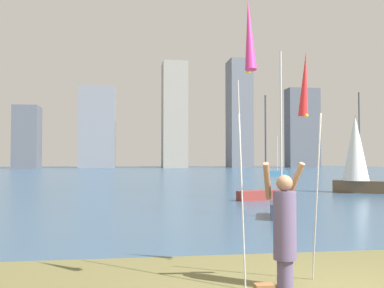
# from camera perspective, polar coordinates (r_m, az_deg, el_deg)

# --- Properties ---
(ground) EXTENTS (120.00, 138.00, 0.12)m
(ground) POSITION_cam_1_polar(r_m,az_deg,el_deg) (56.38, -5.73, -3.90)
(ground) COLOR brown
(person) EXTENTS (0.65, 0.48, 1.79)m
(person) POSITION_cam_1_polar(r_m,az_deg,el_deg) (6.57, 11.78, -10.22)
(person) COLOR #594C72
(person) RESTS_ON ground
(kite_flag_left) EXTENTS (0.16, 0.81, 4.04)m
(kite_flag_left) POSITION_cam_1_polar(r_m,az_deg,el_deg) (6.31, 7.30, 12.59)
(kite_flag_left) COLOR #B2B2B7
(kite_flag_left) RESTS_ON ground
(kite_flag_right) EXTENTS (0.16, 0.76, 3.54)m
(kite_flag_right) POSITION_cam_1_polar(r_m,az_deg,el_deg) (7.35, 14.29, 6.74)
(kite_flag_right) COLOR #B2B2B7
(kite_flag_right) RESTS_ON ground
(sailboat_2) EXTENTS (2.86, 1.41, 4.76)m
(sailboat_2) POSITION_cam_1_polar(r_m,az_deg,el_deg) (20.52, 9.46, -6.19)
(sailboat_2) COLOR maroon
(sailboat_2) RESTS_ON ground
(sailboat_4) EXTENTS (2.43, 1.22, 4.46)m
(sailboat_4) POSITION_cam_1_polar(r_m,az_deg,el_deg) (49.57, 10.90, -3.68)
(sailboat_4) COLOR #2D6084
(sailboat_4) RESTS_ON ground
(sailboat_6) EXTENTS (2.69, 2.21, 5.52)m
(sailboat_6) POSITION_cam_1_polar(r_m,az_deg,el_deg) (26.03, 20.30, -1.10)
(sailboat_6) COLOR brown
(sailboat_6) RESTS_ON ground
(sailboat_7) EXTENTS (1.23, 1.96, 5.27)m
(sailboat_7) POSITION_cam_1_polar(r_m,az_deg,el_deg) (14.42, 11.42, -7.97)
(sailboat_7) COLOR #333D51
(sailboat_7) RESTS_ON ground
(skyline_tower_1) EXTENTS (4.97, 5.93, 12.92)m
(skyline_tower_1) POSITION_cam_1_polar(r_m,az_deg,el_deg) (98.44, -20.39, 0.83)
(skyline_tower_1) COLOR #565B66
(skyline_tower_1) RESTS_ON ground
(skyline_tower_2) EXTENTS (7.69, 7.18, 17.79)m
(skyline_tower_2) POSITION_cam_1_polar(r_m,az_deg,el_deg) (100.68, -12.04, 2.07)
(skyline_tower_2) COLOR gray
(skyline_tower_2) RESTS_ON ground
(skyline_tower_3) EXTENTS (5.34, 6.00, 23.14)m
(skyline_tower_3) POSITION_cam_1_polar(r_m,az_deg,el_deg) (98.04, -2.27, 3.71)
(skyline_tower_3) COLOR gray
(skyline_tower_3) RESTS_ON ground
(skyline_tower_4) EXTENTS (5.05, 6.37, 24.69)m
(skyline_tower_4) POSITION_cam_1_polar(r_m,az_deg,el_deg) (103.10, 6.08, 3.87)
(skyline_tower_4) COLOR slate
(skyline_tower_4) RESTS_ON ground
(skyline_tower_5) EXTENTS (7.36, 3.94, 18.26)m
(skyline_tower_5) POSITION_cam_1_polar(r_m,az_deg,el_deg) (106.29, 13.96, 2.00)
(skyline_tower_5) COLOR #565B66
(skyline_tower_5) RESTS_ON ground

